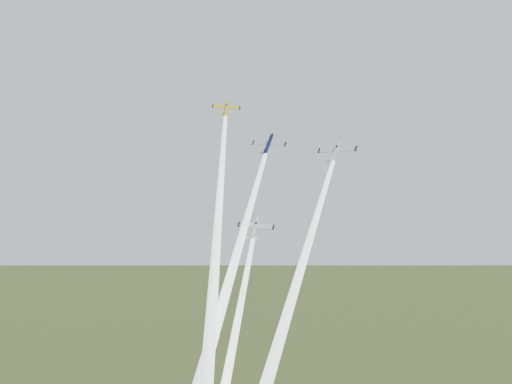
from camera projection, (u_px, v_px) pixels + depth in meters
name	position (u px, v px, depth m)	size (l,w,h in m)	color
plane_yellow	(226.00, 108.00, 148.39)	(6.62, 6.57, 1.04)	gold
smoke_trail_yellow	(217.00, 240.00, 122.25)	(2.40, 2.40, 71.17)	white
plane_navy	(268.00, 144.00, 142.30)	(7.89, 7.83, 1.24)	#0D103A
smoke_trail_navy	(235.00, 261.00, 121.87)	(2.40, 2.40, 57.57)	white
plane_silver_right	(336.00, 151.00, 137.01)	(8.68, 8.61, 1.36)	silver
smoke_trail_silver_right	(297.00, 280.00, 116.59)	(2.40, 2.40, 60.78)	white
plane_silver_low	(255.00, 227.00, 130.26)	(7.61, 7.55, 1.19)	silver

